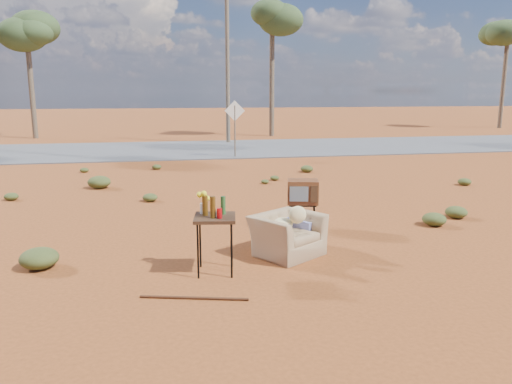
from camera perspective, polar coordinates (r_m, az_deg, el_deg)
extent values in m
plane|color=brown|center=(7.68, 0.10, -7.87)|extent=(140.00, 140.00, 0.00)
cube|color=#565659|center=(22.29, -7.40, 4.88)|extent=(140.00, 7.00, 0.04)
imported|color=#937450|center=(7.83, 3.59, -4.15)|extent=(1.19, 1.09, 0.87)
ellipsoid|color=#DEC988|center=(7.81, 3.11, -3.65)|extent=(0.32, 0.32, 0.19)
ellipsoid|color=#DEC988|center=(7.70, 4.76, -2.61)|extent=(0.28, 0.14, 0.28)
cube|color=navy|center=(8.28, 5.25, -4.62)|extent=(0.71, 0.77, 0.51)
cube|color=black|center=(9.42, 5.34, -1.35)|extent=(0.58, 0.50, 0.03)
cylinder|color=black|center=(9.29, 3.92, -2.96)|extent=(0.03, 0.03, 0.46)
cylinder|color=black|center=(9.31, 6.79, -2.99)|extent=(0.03, 0.03, 0.46)
cylinder|color=black|center=(9.64, 3.89, -2.43)|extent=(0.03, 0.03, 0.46)
cylinder|color=black|center=(9.66, 6.65, -2.45)|extent=(0.03, 0.03, 0.46)
cube|color=brown|center=(9.37, 5.36, 0.05)|extent=(0.66, 0.57, 0.44)
cube|color=slate|center=(9.14, 4.93, -0.24)|extent=(0.33, 0.10, 0.28)
cube|color=#472D19|center=(9.16, 6.66, -0.25)|extent=(0.13, 0.05, 0.31)
cube|color=#3B2115|center=(7.00, -4.72, -2.95)|extent=(0.65, 0.65, 0.05)
cylinder|color=black|center=(6.91, -6.65, -6.66)|extent=(0.03, 0.03, 0.80)
cylinder|color=black|center=(6.89, -2.82, -6.65)|extent=(0.03, 0.03, 0.80)
cylinder|color=black|center=(7.34, -6.40, -5.55)|extent=(0.03, 0.03, 0.80)
cylinder|color=black|center=(7.33, -2.80, -5.53)|extent=(0.03, 0.03, 0.80)
cylinder|color=#482C0C|center=(7.02, -5.85, -1.48)|extent=(0.08, 0.08, 0.30)
cylinder|color=#482C0C|center=(6.87, -4.97, -1.66)|extent=(0.08, 0.08, 0.32)
cylinder|color=#255022|center=(7.07, -3.78, -1.45)|extent=(0.07, 0.07, 0.28)
cylinder|color=red|center=(6.87, -4.20, -2.40)|extent=(0.07, 0.07, 0.15)
cylinder|color=silver|center=(7.15, -6.06, -1.81)|extent=(0.09, 0.09, 0.16)
ellipsoid|color=yellow|center=(7.12, -6.09, -0.48)|extent=(0.18, 0.18, 0.14)
cylinder|color=#502B15|center=(6.38, -7.10, -11.91)|extent=(1.33, 0.39, 0.04)
cylinder|color=brown|center=(19.39, -2.43, 6.90)|extent=(0.06, 0.06, 2.00)
cube|color=silver|center=(19.34, -2.45, 9.26)|extent=(0.78, 0.04, 0.78)
cylinder|color=brown|center=(29.85, -24.33, 11.36)|extent=(0.28, 0.28, 6.00)
ellipsoid|color=#3E5029|center=(29.99, -24.74, 16.12)|extent=(3.20, 3.20, 2.20)
cylinder|color=brown|center=(28.84, 1.83, 13.37)|extent=(0.28, 0.28, 7.00)
ellipsoid|color=#3E5029|center=(29.10, 1.87, 19.29)|extent=(3.20, 3.20, 2.20)
cylinder|color=brown|center=(38.93, 26.45, 11.35)|extent=(0.28, 0.28, 6.50)
ellipsoid|color=#3E5029|center=(39.08, 26.82, 15.36)|extent=(3.20, 3.20, 2.20)
cylinder|color=brown|center=(24.88, -3.29, 14.81)|extent=(0.20, 0.20, 8.00)
ellipsoid|color=#3F4A20|center=(10.96, 21.91, -2.14)|extent=(0.44, 0.44, 0.24)
ellipsoid|color=#3F4A20|center=(13.90, -17.48, 1.09)|extent=(0.60, 0.60, 0.33)
ellipsoid|color=#3F4A20|center=(14.83, 22.74, 1.09)|extent=(0.36, 0.36, 0.20)
ellipsoid|color=#3F4A20|center=(15.98, 5.83, 2.66)|extent=(0.40, 0.40, 0.22)
ellipsoid|color=#3F4A20|center=(16.79, -11.28, 2.83)|extent=(0.30, 0.30, 0.17)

